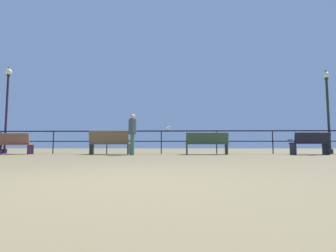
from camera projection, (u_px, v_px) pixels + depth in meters
name	position (u px, v px, depth m)	size (l,w,h in m)	color
ground_plane	(108.00, 183.00, 2.44)	(60.00, 60.00, 0.00)	olive
pier_railing	(161.00, 136.00, 11.09)	(19.87, 0.05, 1.05)	black
bench_far_left	(13.00, 143.00, 10.50)	(1.51, 0.66, 0.90)	brown
bench_near_left	(110.00, 142.00, 10.36)	(1.71, 0.70, 0.99)	brown
bench_near_right	(207.00, 142.00, 10.23)	(1.75, 0.66, 0.91)	#354D31
bench_far_right	(311.00, 142.00, 10.08)	(1.51, 0.77, 0.91)	black
lamppost_left	(7.00, 101.00, 11.73)	(0.31, 0.31, 4.18)	#23182B
lamppost_center	(328.00, 107.00, 11.18)	(0.28, 0.28, 3.85)	#24281F
person_by_bench	(132.00, 131.00, 9.69)	(0.31, 0.51, 1.62)	#41714F
seagull_on_rail	(168.00, 129.00, 11.09)	(0.27, 0.38, 0.20)	white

